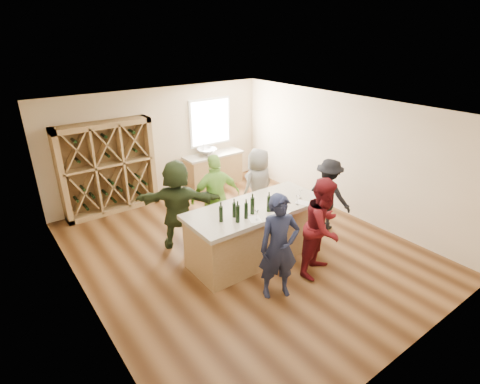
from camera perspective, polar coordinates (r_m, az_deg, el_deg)
floor at (r=7.78m, az=0.29°, el=-8.78°), size 6.00×7.00×0.10m
ceiling at (r=6.69m, az=0.34°, el=12.69°), size 6.00×7.00×0.10m
wall_back at (r=10.02m, az=-12.08°, el=7.37°), size 6.00×0.10×2.80m
wall_front at (r=5.09m, az=25.63°, el=-11.38°), size 6.00×0.10×2.80m
wall_left at (r=5.98m, az=-23.89°, el=-5.67°), size 0.10×7.00×2.80m
wall_right at (r=9.16m, az=15.83°, el=5.46°), size 0.10×7.00×2.80m
window_frame at (r=10.55m, az=-4.58°, el=10.59°), size 1.30×0.06×1.30m
window_pane at (r=10.52m, az=-4.47°, el=10.56°), size 1.18×0.01×1.18m
wine_rack at (r=9.36m, az=-19.48°, el=3.43°), size 2.20×0.45×2.20m
back_counter_base at (r=10.66m, az=-4.02°, el=3.33°), size 1.60×0.58×0.86m
back_counter_top at (r=10.51m, az=-4.10°, el=5.68°), size 1.70×0.62×0.06m
sink at (r=10.37m, az=-5.05°, el=6.12°), size 0.54×0.54×0.19m
faucet at (r=10.50m, az=-5.58°, el=6.65°), size 0.02×0.02×0.30m
tasting_counter_base at (r=7.26m, az=2.38°, el=-6.30°), size 2.60×1.00×1.00m
tasting_counter_top at (r=7.01m, az=2.45°, el=-2.47°), size 2.72×1.12×0.08m
wine_bottle_a at (r=6.39m, az=-2.91°, el=-3.37°), size 0.07×0.07×0.29m
wine_bottle_b at (r=6.35m, az=-0.36°, el=-3.35°), size 0.10×0.10×0.31m
wine_bottle_c at (r=6.53m, az=-0.90°, el=-2.77°), size 0.09×0.09×0.27m
wine_bottle_d at (r=6.49m, az=0.94°, el=-2.89°), size 0.08×0.08×0.29m
wine_bottle_e at (r=6.64m, az=1.91°, el=-2.12°), size 0.09×0.09×0.31m
wine_glass_a at (r=6.46m, az=2.54°, el=-3.51°), size 0.10×0.10×0.19m
wine_glass_b at (r=6.77m, az=6.46°, el=-2.34°), size 0.09×0.09×0.18m
wine_glass_c at (r=7.09m, az=8.79°, el=-1.26°), size 0.08×0.08×0.18m
wine_glass_d at (r=7.10m, az=5.89°, el=-0.98°), size 0.09×0.09×0.20m
wine_glass_e at (r=7.37m, az=9.22°, el=-0.37°), size 0.08×0.08×0.16m
tasting_menu_a at (r=6.53m, az=2.26°, el=-4.14°), size 0.29×0.33×0.00m
tasting_menu_b at (r=6.84m, az=6.22°, el=-2.90°), size 0.28×0.35×0.00m
tasting_menu_c at (r=7.21m, az=9.55°, el=-1.62°), size 0.29×0.32×0.00m
person_near_left at (r=6.08m, az=5.96°, el=-8.37°), size 0.80×0.71×1.82m
person_near_right at (r=6.77m, az=12.54°, el=-5.24°), size 1.00×0.74×1.83m
person_server at (r=8.36m, az=13.24°, el=-0.39°), size 0.72×1.13×1.61m
person_far_mid at (r=7.78m, az=-3.68°, el=-0.75°), size 1.16×0.75×1.83m
person_far_right at (r=8.47m, az=2.76°, el=0.99°), size 0.88×0.62×1.72m
person_far_left at (r=7.51m, az=-9.49°, el=-1.89°), size 1.77×1.47×1.85m
wine_bottle_f at (r=6.75m, az=4.41°, el=-1.81°), size 0.07×0.07×0.30m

